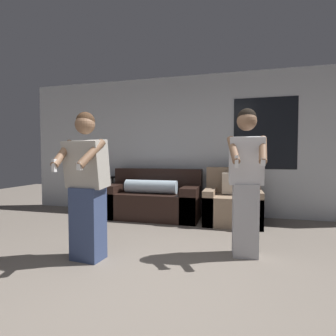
{
  "coord_description": "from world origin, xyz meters",
  "views": [
    {
      "loc": [
        0.85,
        -1.89,
        1.14
      ],
      "look_at": [
        0.12,
        0.93,
        1.01
      ],
      "focal_mm": 28.0,
      "sensor_mm": 36.0,
      "label": 1
    }
  ],
  "objects_px": {
    "person_left": "(87,186)",
    "side_table": "(98,183)",
    "armchair": "(233,204)",
    "couch": "(153,200)",
    "person_right": "(246,181)"
  },
  "relations": [
    {
      "from": "person_left",
      "to": "person_right",
      "type": "distance_m",
      "value": 1.77
    },
    {
      "from": "armchair",
      "to": "side_table",
      "type": "height_order",
      "value": "armchair"
    },
    {
      "from": "person_right",
      "to": "armchair",
      "type": "bearing_deg",
      "value": 96.07
    },
    {
      "from": "side_table",
      "to": "person_left",
      "type": "height_order",
      "value": "person_left"
    },
    {
      "from": "couch",
      "to": "person_right",
      "type": "bearing_deg",
      "value": -44.33
    },
    {
      "from": "armchair",
      "to": "person_left",
      "type": "relative_size",
      "value": 0.58
    },
    {
      "from": "side_table",
      "to": "person_left",
      "type": "bearing_deg",
      "value": -63.1
    },
    {
      "from": "side_table",
      "to": "person_left",
      "type": "xyz_separation_m",
      "value": [
        1.19,
        -2.34,
        0.22
      ]
    },
    {
      "from": "couch",
      "to": "person_left",
      "type": "relative_size",
      "value": 1.07
    },
    {
      "from": "person_left",
      "to": "side_table",
      "type": "bearing_deg",
      "value": 116.9
    },
    {
      "from": "armchair",
      "to": "side_table",
      "type": "distance_m",
      "value": 2.74
    },
    {
      "from": "couch",
      "to": "armchair",
      "type": "relative_size",
      "value": 1.85
    },
    {
      "from": "armchair",
      "to": "side_table",
      "type": "relative_size",
      "value": 1.08
    },
    {
      "from": "couch",
      "to": "side_table",
      "type": "xyz_separation_m",
      "value": [
        -1.27,
        0.23,
        0.26
      ]
    },
    {
      "from": "couch",
      "to": "person_right",
      "type": "distance_m",
      "value": 2.3
    }
  ]
}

